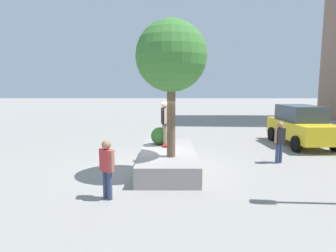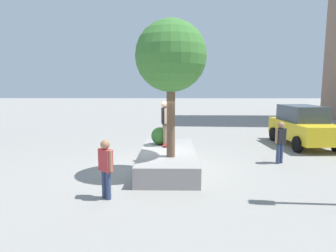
{
  "view_description": "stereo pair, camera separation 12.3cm",
  "coord_description": "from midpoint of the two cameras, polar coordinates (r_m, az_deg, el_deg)",
  "views": [
    {
      "loc": [
        10.33,
        0.32,
        2.99
      ],
      "look_at": [
        0.09,
        0.29,
        1.55
      ],
      "focal_mm": 30.55,
      "sensor_mm": 36.0,
      "label": 1
    },
    {
      "loc": [
        10.33,
        0.45,
        2.99
      ],
      "look_at": [
        0.09,
        0.29,
        1.55
      ],
      "focal_mm": 30.55,
      "sensor_mm": 36.0,
      "label": 2
    }
  ],
  "objects": [
    {
      "name": "ground_plane",
      "position": [
        10.76,
        -1.88,
        -8.13
      ],
      "size": [
        120.0,
        120.0,
        0.0
      ],
      "primitive_type": "plane",
      "color": "gray"
    },
    {
      "name": "planter_ledge",
      "position": [
        10.58,
        -0.34,
        -6.58
      ],
      "size": [
        4.7,
        1.98,
        0.65
      ],
      "primitive_type": "cube",
      "color": "gray",
      "rests_on": "ground"
    },
    {
      "name": "plaza_tree",
      "position": [
        9.36,
        0.26,
        13.61
      ],
      "size": [
        2.3,
        2.3,
        4.44
      ],
      "color": "brown",
      "rests_on": "planter_ledge"
    },
    {
      "name": "boxwood_shrub",
      "position": [
        11.5,
        -1.99,
        -1.98
      ],
      "size": [
        0.7,
        0.7,
        0.7
      ],
      "primitive_type": "sphere",
      "color": "#2D6628",
      "rests_on": "planter_ledge"
    },
    {
      "name": "skateboard",
      "position": [
        11.3,
        -1.05,
        -3.66
      ],
      "size": [
        0.82,
        0.34,
        0.07
      ],
      "color": "#A51E1E",
      "rests_on": "planter_ledge"
    },
    {
      "name": "skateboarder",
      "position": [
        11.14,
        -1.06,
        1.3
      ],
      "size": [
        0.56,
        0.27,
        1.67
      ],
      "color": "#847056",
      "rests_on": "skateboard"
    },
    {
      "name": "taxi_cab",
      "position": [
        15.84,
        24.77,
        0.13
      ],
      "size": [
        4.4,
        2.18,
        2.01
      ],
      "color": "gold",
      "rests_on": "ground"
    },
    {
      "name": "passerby_with_bag",
      "position": [
        11.86,
        21.1,
        -2.49
      ],
      "size": [
        0.38,
        0.49,
        1.63
      ],
      "color": "navy",
      "rests_on": "ground"
    },
    {
      "name": "pedestrian_crossing",
      "position": [
        7.76,
        -12.54,
        -7.64
      ],
      "size": [
        0.42,
        0.44,
        1.6
      ],
      "color": "navy",
      "rests_on": "ground"
    }
  ]
}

